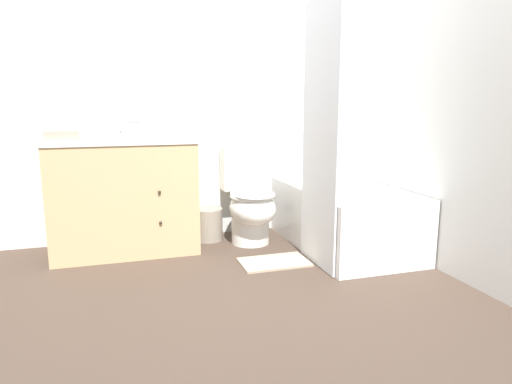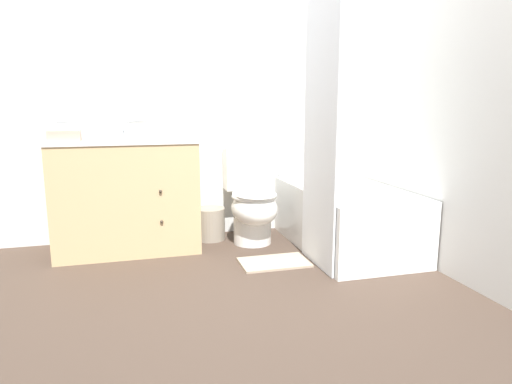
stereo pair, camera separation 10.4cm
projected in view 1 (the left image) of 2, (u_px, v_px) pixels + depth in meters
The scene contains 13 objects.
ground_plane at pixel (272, 307), 2.65m from camera, with size 14.00×14.00×0.00m, color #47382D.
wall_back at pixel (210, 93), 3.95m from camera, with size 8.00×0.06×2.50m.
wall_right at pixel (402, 92), 3.56m from camera, with size 0.05×2.62×2.50m.
vanity_cabinet at pixel (124, 195), 3.58m from camera, with size 1.11×0.61×0.90m.
sink_faucet at pixel (121, 133), 3.66m from camera, with size 0.14×0.12×0.12m.
toilet at pixel (250, 203), 3.83m from camera, with size 0.37×0.68×0.78m.
bathtub at pixel (343, 216), 3.74m from camera, with size 0.76×1.38×0.50m.
shower_curtain at pixel (320, 136), 3.16m from camera, with size 0.01×0.56×1.87m.
wastebasket at pixel (208, 224), 3.93m from camera, with size 0.25×0.25×0.28m.
tissue_box at pixel (141, 131), 3.69m from camera, with size 0.11×0.15×0.11m.
hand_towel_folded at pixel (62, 136), 3.21m from camera, with size 0.22×0.13×0.08m.
bath_towel_folded at pixel (343, 190), 3.30m from camera, with size 0.31×0.22×0.10m.
bath_mat at pixel (274, 262), 3.37m from camera, with size 0.50×0.31×0.02m.
Camera 1 is at (-0.82, -2.33, 1.16)m, focal length 32.00 mm.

